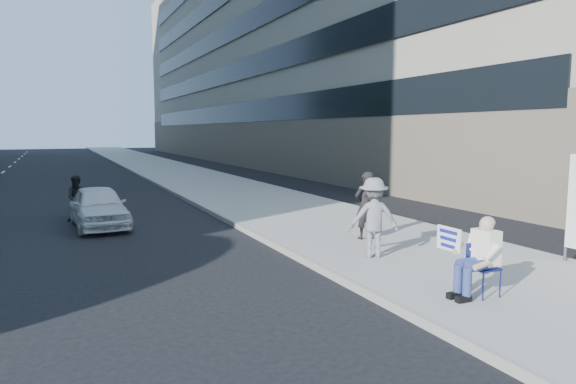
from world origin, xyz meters
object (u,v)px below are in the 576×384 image
pedestrian_woman (366,205)px  motorcycle (78,201)px  seated_protester (478,253)px  jogger (373,218)px  white_sedan_near (99,206)px

pedestrian_woman → motorcycle: pedestrian_woman is taller
seated_protester → motorcycle: size_ratio=0.64×
jogger → pedestrian_woman: bearing=-100.8°
white_sedan_near → motorcycle: 1.48m
seated_protester → jogger: (-0.04, 2.91, 0.12)m
pedestrian_woman → motorcycle: (-6.32, 6.65, -0.35)m
jogger → motorcycle: 9.90m
jogger → white_sedan_near: 8.47m
seated_protester → white_sedan_near: size_ratio=0.37×
jogger → pedestrian_woman: size_ratio=1.01×
white_sedan_near → pedestrian_woman: bearing=-45.4°
motorcycle → white_sedan_near: bearing=-67.7°
pedestrian_woman → motorcycle: bearing=-43.6°
jogger → white_sedan_near: jogger is taller
white_sedan_near → motorcycle: bearing=106.7°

